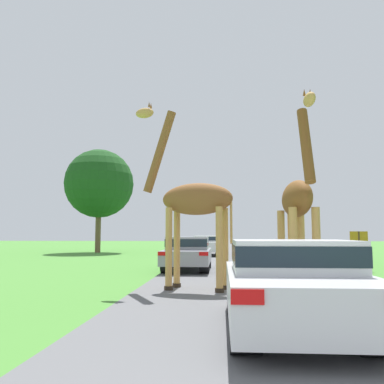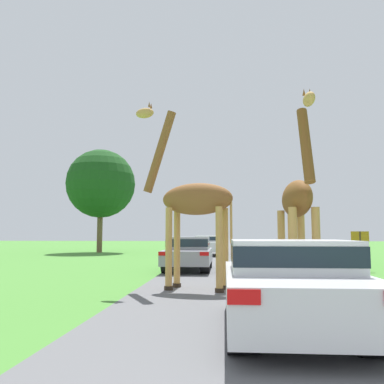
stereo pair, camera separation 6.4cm
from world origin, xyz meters
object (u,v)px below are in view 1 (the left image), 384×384
object	(u,v)px
car_queue_left	(207,244)
car_lead_maroon	(292,283)
giraffe_near_road	(193,202)
sign_post	(359,243)
car_queue_right	(188,252)
tree_centre_back	(99,184)
giraffe_companion	(298,205)

from	to	relation	value
car_queue_left	car_lead_maroon	bearing A→B (deg)	-84.53
giraffe_near_road	car_lead_maroon	xyz separation A→B (m)	(1.88, -4.57, -1.62)
car_queue_left	sign_post	size ratio (longest dim) A/B	3.01
car_lead_maroon	car_queue_right	world-z (taller)	car_lead_maroon
tree_centre_back	sign_post	bearing A→B (deg)	-44.15
giraffe_companion	car_queue_left	xyz separation A→B (m)	(-2.93, 17.97, -1.48)
sign_post	car_queue_right	bearing A→B (deg)	-179.26
sign_post	giraffe_companion	bearing A→B (deg)	-118.92
giraffe_companion	car_queue_right	world-z (taller)	giraffe_companion
car_queue_left	tree_centre_back	world-z (taller)	tree_centre_back
car_queue_right	tree_centre_back	bearing A→B (deg)	119.37
tree_centre_back	car_lead_maroon	bearing A→B (deg)	-66.63
giraffe_near_road	sign_post	bearing A→B (deg)	-33.49
giraffe_near_road	car_lead_maroon	distance (m)	5.20
giraffe_near_road	giraffe_companion	xyz separation A→B (m)	(2.71, -0.68, -0.14)
giraffe_companion	tree_centre_back	distance (m)	24.60
car_queue_right	car_queue_left	xyz separation A→B (m)	(0.39, 11.57, 0.00)
giraffe_companion	giraffe_near_road	bearing A→B (deg)	-16.78
car_queue_left	sign_post	distance (m)	13.20
giraffe_near_road	giraffe_companion	size ratio (longest dim) A/B	1.11
car_lead_maroon	car_queue_left	distance (m)	21.96
car_queue_left	giraffe_near_road	bearing A→B (deg)	-89.28
tree_centre_back	sign_post	xyz separation A→B (m)	(15.33, -14.88, -4.37)
giraffe_near_road	car_queue_right	xyz separation A→B (m)	(-0.61, 5.72, -1.62)
car_queue_right	sign_post	size ratio (longest dim) A/B	2.70
giraffe_near_road	car_queue_left	size ratio (longest dim) A/B	1.12
car_queue_right	giraffe_companion	bearing A→B (deg)	-62.57
car_lead_maroon	tree_centre_back	distance (m)	27.92
car_queue_right	car_queue_left	size ratio (longest dim) A/B	0.90
car_queue_right	sign_post	distance (m)	6.91
giraffe_near_road	tree_centre_back	bearing A→B (deg)	37.41
car_queue_right	car_lead_maroon	bearing A→B (deg)	-76.41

